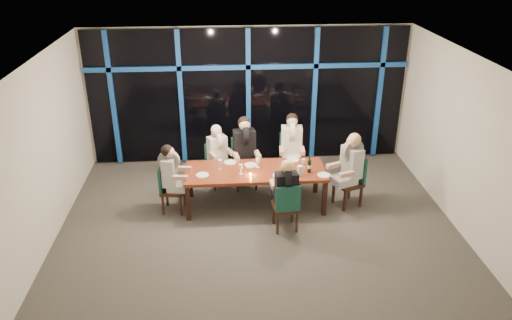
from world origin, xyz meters
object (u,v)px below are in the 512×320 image
object	(u,v)px
diner_end_right	(350,160)
diner_near_mid	(286,184)
chair_far_mid	(244,160)
chair_end_right	(352,178)
chair_far_right	(291,155)
water_pitcher	(300,171)
dining_table	(255,173)
chair_end_left	(169,186)
diner_far_left	(218,147)
diner_end_left	(171,169)
wine_bottle	(309,166)
chair_near_mid	(287,205)
diner_far_right	(292,139)
chair_far_left	(217,162)
diner_far_mid	(245,143)

from	to	relation	value
diner_end_right	diner_near_mid	distance (m)	1.48
chair_far_mid	chair_end_right	xyz separation A→B (m)	(1.99, -0.93, -0.02)
chair_far_right	water_pitcher	size ratio (longest dim) A/B	5.48
dining_table	chair_end_left	xyz separation A→B (m)	(-1.61, -0.07, -0.17)
chair_end_right	diner_far_left	bearing A→B (deg)	-132.41
diner_end_left	wine_bottle	world-z (taller)	diner_end_left
diner_far_left	wine_bottle	world-z (taller)	diner_far_left
chair_end_left	diner_end_left	distance (m)	0.37
chair_near_mid	diner_far_right	xyz separation A→B (m)	(0.33, 1.86, 0.45)
chair_near_mid	diner_far_left	size ratio (longest dim) A/B	1.05
diner_end_right	wine_bottle	world-z (taller)	diner_end_right
diner_near_mid	chair_far_right	bearing A→B (deg)	-105.81
chair_far_left	chair_end_left	xyz separation A→B (m)	(-0.89, -1.01, 0.01)
diner_far_left	diner_far_right	distance (m)	1.50
chair_end_right	wine_bottle	xyz separation A→B (m)	(-0.85, -0.09, 0.32)
dining_table	diner_end_left	size ratio (longest dim) A/B	2.93
chair_end_left	water_pitcher	size ratio (longest dim) A/B	4.94
diner_end_left	chair_end_right	bearing A→B (deg)	-82.52
diner_far_mid	diner_end_left	world-z (taller)	diner_far_mid
chair_end_left	diner_far_mid	xyz separation A→B (m)	(1.46, 0.84, 0.47)
dining_table	diner_far_mid	size ratio (longest dim) A/B	2.60
chair_far_right	diner_end_left	distance (m)	2.61
chair_near_mid	diner_far_mid	bearing A→B (deg)	-74.86
chair_far_mid	diner_far_left	world-z (taller)	diner_far_left
diner_far_left	wine_bottle	bearing A→B (deg)	-55.68
chair_end_left	diner_end_left	bearing A→B (deg)	-90.00
chair_end_right	chair_far_right	bearing A→B (deg)	-159.23
chair_far_right	water_pitcher	bearing A→B (deg)	-86.30
chair_end_right	diner_end_left	distance (m)	3.38
chair_far_right	diner_near_mid	size ratio (longest dim) A/B	1.13
chair_far_right	diner_end_right	world-z (taller)	diner_end_right
chair_far_left	diner_end_right	xyz separation A→B (m)	(2.47, -1.04, 0.45)
dining_table	diner_far_right	world-z (taller)	diner_far_right
diner_far_right	diner_near_mid	bearing A→B (deg)	-96.11
diner_far_left	diner_near_mid	bearing A→B (deg)	-79.84
dining_table	chair_end_left	size ratio (longest dim) A/B	2.86
diner_end_left	diner_near_mid	size ratio (longest dim) A/B	0.99
chair_far_left	diner_end_left	xyz separation A→B (m)	(-0.81, -1.02, 0.37)
chair_end_left	diner_end_right	distance (m)	3.39
dining_table	diner_far_mid	bearing A→B (deg)	101.14
diner_far_mid	diner_near_mid	bearing A→B (deg)	-77.08
chair_far_right	diner_near_mid	bearing A→B (deg)	-95.84
diner_far_right	diner_end_left	bearing A→B (deg)	-151.67
chair_far_right	diner_near_mid	world-z (taller)	diner_near_mid
chair_far_mid	chair_far_right	world-z (taller)	chair_far_mid
diner_far_right	diner_end_right	xyz separation A→B (m)	(0.94, -1.05, -0.01)
diner_far_left	chair_far_left	bearing A→B (deg)	90.00
diner_end_left	diner_end_right	xyz separation A→B (m)	(3.28, -0.03, 0.08)
chair_far_left	diner_far_mid	xyz separation A→B (m)	(0.57, -0.17, 0.48)
dining_table	water_pitcher	distance (m)	0.85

